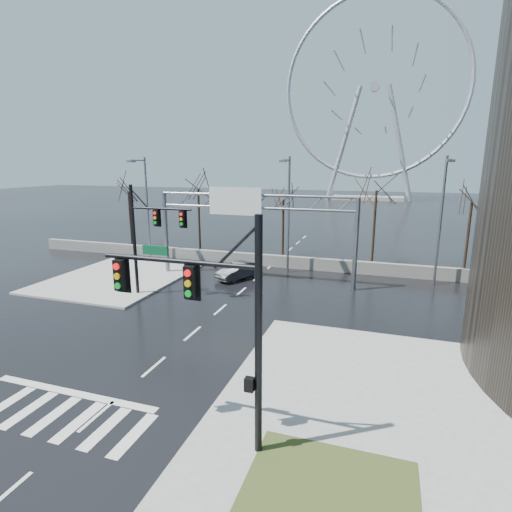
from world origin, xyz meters
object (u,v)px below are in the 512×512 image
at_px(signal_mast_near, 217,312).
at_px(sign_gantry, 249,218).
at_px(car, 238,271).
at_px(signal_mast_far, 147,231).
at_px(ferris_wheel, 374,95).

distance_m(signal_mast_near, sign_gantry, 19.79).
bearing_deg(sign_gantry, car, 166.36).
height_order(signal_mast_near, sign_gantry, signal_mast_near).
relative_size(signal_mast_far, car, 1.93).
distance_m(ferris_wheel, car, 83.99).
bearing_deg(signal_mast_near, ferris_wheel, 90.08).
bearing_deg(signal_mast_far, ferris_wheel, 82.80).
relative_size(signal_mast_near, sign_gantry, 0.49).
height_order(signal_mast_far, ferris_wheel, ferris_wheel).
distance_m(sign_gantry, ferris_wheel, 82.91).
xyz_separation_m(ferris_wheel, car, (-6.42, -79.79, -25.45)).
bearing_deg(sign_gantry, signal_mast_near, -73.81).
bearing_deg(ferris_wheel, signal_mast_near, -89.92).
height_order(sign_gantry, car, sign_gantry).
bearing_deg(ferris_wheel, car, -94.60).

